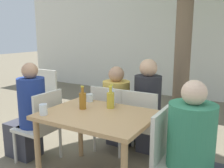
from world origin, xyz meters
name	(u,v)px	position (x,y,z in m)	size (l,w,h in m)	color
cafe_building_wall	(192,39)	(0.00, 4.02, 1.40)	(10.00, 0.08, 2.80)	white
dining_table_front	(97,123)	(0.00, 0.00, 0.65)	(1.11, 0.84, 0.75)	tan
patio_chair_0	(42,123)	(-0.79, 0.00, 0.50)	(0.44, 0.44, 0.89)	beige
patio_chair_1	(172,155)	(0.79, 0.00, 0.50)	(0.44, 0.44, 0.89)	beige
patio_chair_2	(111,115)	(-0.22, 0.65, 0.50)	(0.44, 0.44, 0.89)	beige
patio_chair_3	(142,121)	(0.22, 0.65, 0.50)	(0.44, 0.44, 0.89)	beige
patio_chair_4	(43,92)	(-1.95, 1.19, 0.50)	(0.44, 0.44, 0.89)	beige
person_seated_0	(28,117)	(-1.02, 0.00, 0.54)	(0.56, 0.32, 1.21)	#383842
person_seated_1	(200,157)	(1.01, 0.00, 0.54)	(0.60, 0.39, 1.18)	#383842
person_seated_2	(119,110)	(-0.22, 0.89, 0.50)	(0.36, 0.58, 1.12)	#383842
person_seated_3	(149,112)	(0.22, 0.88, 0.56)	(0.33, 0.57, 1.25)	#383842
water_bottle_0	(112,97)	(-0.02, 0.33, 0.84)	(0.08, 0.08, 0.24)	silver
oil_cruet_1	(110,100)	(0.02, 0.22, 0.85)	(0.08, 0.08, 0.24)	gold
amber_bottle_2	(83,100)	(-0.22, 0.05, 0.85)	(0.07, 0.07, 0.25)	#9E661E
drinking_glass_0	(43,110)	(-0.44, -0.30, 0.81)	(0.08, 0.08, 0.11)	white
drinking_glass_1	(90,98)	(-0.32, 0.33, 0.80)	(0.08, 0.08, 0.09)	silver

